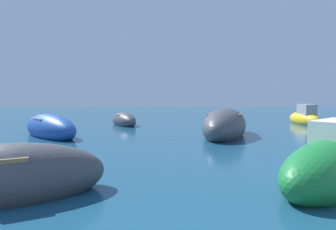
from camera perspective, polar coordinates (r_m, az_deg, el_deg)
name	(u,v)px	position (r m, az deg, el deg)	size (l,w,h in m)	color
moored_boat_0	(50,128)	(16.19, -20.09, -2.21)	(3.98, 4.66, 1.35)	#1E479E
moored_boat_1	(225,126)	(15.54, 10.01, -1.92)	(3.76, 5.46, 1.70)	#3F3F47
moored_boat_3	(5,179)	(7.15, -26.87, -10.03)	(4.24, 2.99, 1.40)	#3F3F47
moored_boat_4	(335,167)	(8.02, 27.42, -8.08)	(4.20, 3.80, 1.77)	#197233
moored_boat_5	(305,118)	(22.97, 22.97, -0.51)	(1.16, 3.40, 1.52)	gold
moored_boat_7	(124,120)	(20.57, -7.78, -0.96)	(2.22, 3.43, 1.03)	#3F3F47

